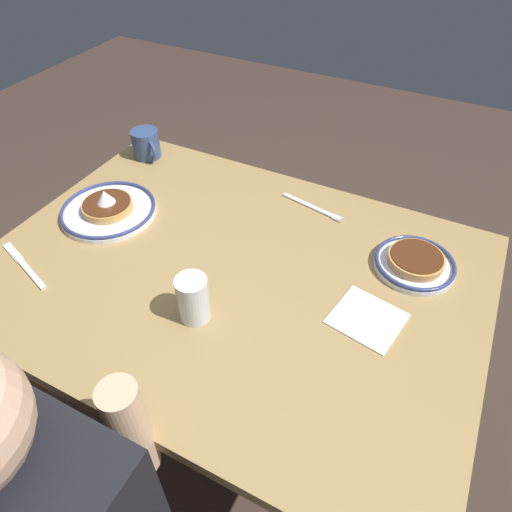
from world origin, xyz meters
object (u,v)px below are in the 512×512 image
at_px(paper_napkin, 367,318).
at_px(fork_near, 313,207).
at_px(drinking_glass, 192,300).
at_px(plate_center_pancakes, 108,209).
at_px(plate_near_main, 415,262).
at_px(coffee_mug, 146,144).
at_px(butter_knife, 24,265).

distance_m(paper_napkin, fork_near, 0.42).
bearing_deg(paper_napkin, drinking_glass, 25.39).
bearing_deg(fork_near, plate_center_pancakes, 29.47).
bearing_deg(plate_near_main, drinking_glass, 42.98).
distance_m(plate_near_main, fork_near, 0.34).
bearing_deg(drinking_glass, coffee_mug, -45.08).
relative_size(plate_near_main, butter_knife, 0.93).
bearing_deg(butter_knife, plate_near_main, -153.39).
bearing_deg(coffee_mug, plate_near_main, 172.02).
xyz_separation_m(plate_near_main, coffee_mug, (0.93, -0.13, 0.03)).
relative_size(coffee_mug, paper_napkin, 0.77).
height_order(coffee_mug, butter_knife, coffee_mug).
xyz_separation_m(fork_near, butter_knife, (0.57, 0.56, -0.00)).
bearing_deg(plate_near_main, coffee_mug, -7.98).
bearing_deg(paper_napkin, fork_near, -51.23).
relative_size(plate_near_main, paper_napkin, 1.36).
bearing_deg(butter_knife, plate_center_pancakes, -101.08).
distance_m(coffee_mug, paper_napkin, 0.94).
bearing_deg(plate_center_pancakes, paper_napkin, 177.21).
bearing_deg(paper_napkin, butter_knife, 15.42).
distance_m(plate_center_pancakes, fork_near, 0.59).
xyz_separation_m(drinking_glass, paper_napkin, (-0.36, -0.17, -0.05)).
bearing_deg(coffee_mug, paper_napkin, 158.36).
distance_m(drinking_glass, butter_knife, 0.48).
bearing_deg(butter_knife, fork_near, -135.45).
height_order(paper_napkin, fork_near, fork_near).
bearing_deg(drinking_glass, fork_near, -100.48).
bearing_deg(fork_near, plate_near_main, 160.44).
xyz_separation_m(plate_center_pancakes, paper_napkin, (-0.78, 0.04, -0.02)).
relative_size(plate_center_pancakes, drinking_glass, 2.33).
relative_size(plate_near_main, coffee_mug, 1.77).
height_order(coffee_mug, drinking_glass, drinking_glass).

